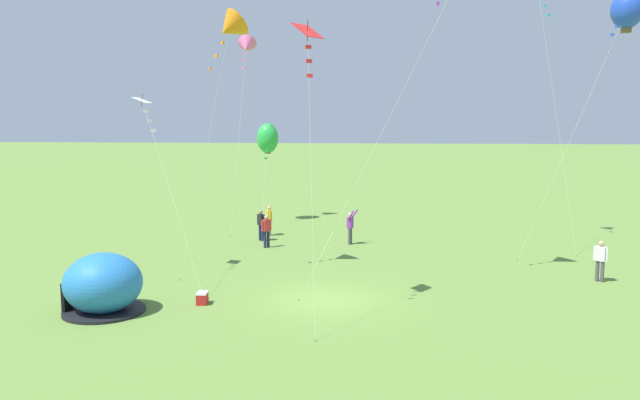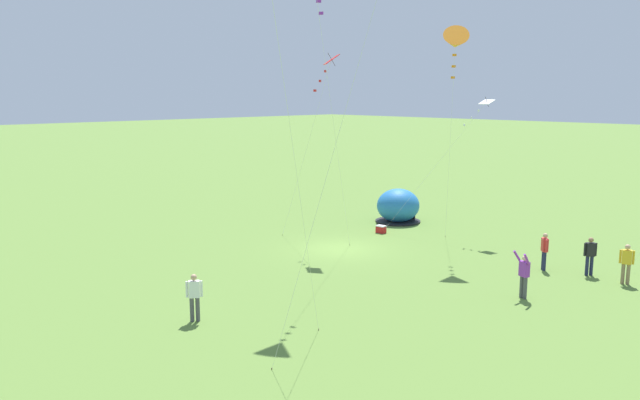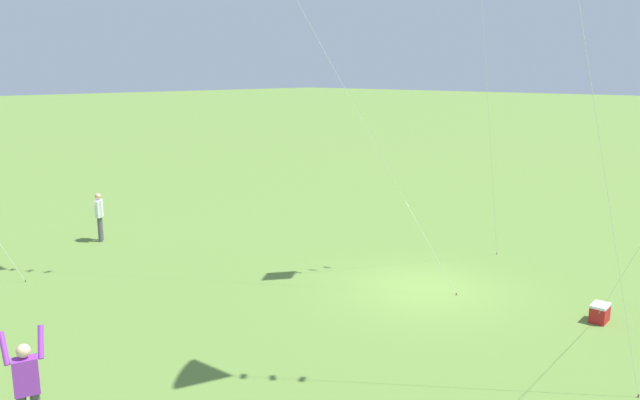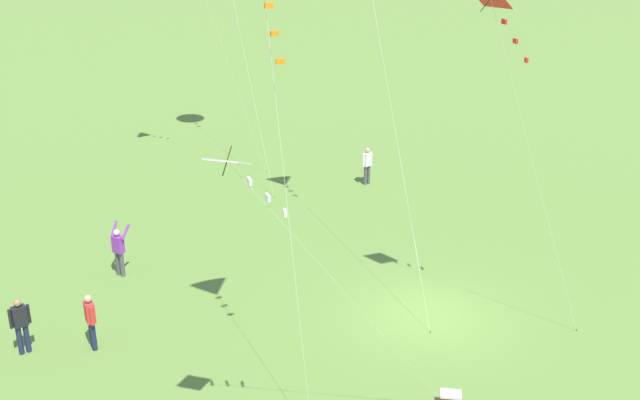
{
  "view_description": "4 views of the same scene",
  "coord_description": "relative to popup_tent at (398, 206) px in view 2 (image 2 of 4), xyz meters",
  "views": [
    {
      "loc": [
        1.93,
        -22.52,
        6.71
      ],
      "look_at": [
        -0.41,
        2.26,
        3.46
      ],
      "focal_mm": 35.0,
      "sensor_mm": 36.0,
      "label": 1
    },
    {
      "loc": [
        22.53,
        21.82,
        7.94
      ],
      "look_at": [
        1.95,
        0.56,
        2.87
      ],
      "focal_mm": 35.0,
      "sensor_mm": 36.0,
      "label": 2
    },
    {
      "loc": [
        -9.19,
        13.91,
        5.92
      ],
      "look_at": [
        3.82,
        0.09,
        1.97
      ],
      "focal_mm": 35.0,
      "sensor_mm": 36.0,
      "label": 3
    },
    {
      "loc": [
        -20.41,
        -1.12,
        11.91
      ],
      "look_at": [
        -1.01,
        3.18,
        3.98
      ],
      "focal_mm": 42.0,
      "sensor_mm": 36.0,
      "label": 4
    }
  ],
  "objects": [
    {
      "name": "ground_plane",
      "position": [
        7.57,
        2.25,
        -1.0
      ],
      "size": [
        300.0,
        300.0,
        0.0
      ],
      "primitive_type": "plane",
      "color": "olive"
    },
    {
      "name": "popup_tent",
      "position": [
        0.0,
        0.0,
        0.0
      ],
      "size": [
        2.81,
        2.81,
        2.1
      ],
      "color": "#2672BF",
      "rests_on": "ground"
    },
    {
      "name": "cooler_box",
      "position": [
        3.14,
        1.29,
        -0.78
      ],
      "size": [
        0.4,
        0.55,
        0.44
      ],
      "color": "red",
      "rests_on": "ground"
    },
    {
      "name": "person_with_toddler",
      "position": [
        18.68,
        5.93,
        -0.03
      ],
      "size": [
        0.5,
        0.41,
        1.72
      ],
      "color": "#4C4C51",
      "rests_on": "ground"
    },
    {
      "name": "person_far_back",
      "position": [
        3.69,
        11.43,
        -0.03
      ],
      "size": [
        0.47,
        0.43,
        1.72
      ],
      "color": "#1E2347",
      "rests_on": "ground"
    },
    {
      "name": "person_center_field",
      "position": [
        3.24,
        14.83,
        -0.03
      ],
      "size": [
        0.36,
        0.56,
        1.72
      ],
      "color": "#8C7251",
      "rests_on": "ground"
    },
    {
      "name": "person_near_tent",
      "position": [
        3.05,
        13.23,
        -0.03
      ],
      "size": [
        0.47,
        0.43,
        1.72
      ],
      "color": "#1E2347",
      "rests_on": "ground"
    },
    {
      "name": "person_flying_kite",
      "position": [
        8.02,
        12.73,
        0.0
      ],
      "size": [
        0.6,
        0.71,
        1.89
      ],
      "color": "#4C4C51",
      "rests_on": "ground"
    },
    {
      "name": "kite_red",
      "position": [
        7.09,
        0.93,
        8.3
      ],
      "size": [
        1.17,
        3.89,
        10.0
      ],
      "color": "silver",
      "rests_on": "ground"
    },
    {
      "name": "kite_white",
      "position": [
        -0.31,
        5.36,
        6.1
      ],
      "size": [
        4.12,
        4.59,
        7.78
      ],
      "color": "silver",
      "rests_on": "ground"
    },
    {
      "name": "kite_orange",
      "position": [
        3.23,
        5.97,
        9.49
      ],
      "size": [
        2.92,
        2.49,
        11.27
      ],
      "color": "silver",
      "rests_on": "ground"
    }
  ]
}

